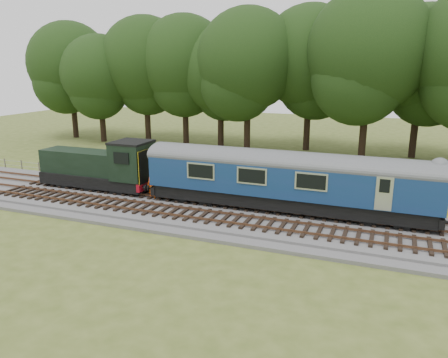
% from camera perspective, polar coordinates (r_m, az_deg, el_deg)
% --- Properties ---
extents(ground, '(120.00, 120.00, 0.00)m').
position_cam_1_polar(ground, '(27.69, 1.26, -4.92)').
color(ground, '#47561F').
rests_on(ground, ground).
extents(ballast, '(70.00, 7.00, 0.35)m').
position_cam_1_polar(ballast, '(27.63, 1.27, -4.58)').
color(ballast, '#4C4C4F').
rests_on(ballast, ground).
extents(track_north, '(67.20, 2.40, 0.21)m').
position_cam_1_polar(track_north, '(28.81, 2.23, -3.27)').
color(track_north, black).
rests_on(track_north, ballast).
extents(track_south, '(67.20, 2.40, 0.21)m').
position_cam_1_polar(track_south, '(26.14, 0.05, -5.16)').
color(track_south, black).
rests_on(track_south, ballast).
extents(fence, '(64.00, 0.12, 1.00)m').
position_cam_1_polar(fence, '(31.74, 4.07, -2.37)').
color(fence, '#6B6054').
rests_on(fence, ground).
extents(tree_line, '(70.00, 8.00, 18.00)m').
position_cam_1_polar(tree_line, '(48.26, 10.32, 3.35)').
color(tree_line, black).
rests_on(tree_line, ground).
extents(dmu_railcar, '(18.05, 2.86, 3.88)m').
position_cam_1_polar(dmu_railcar, '(27.41, 8.15, 0.42)').
color(dmu_railcar, black).
rests_on(dmu_railcar, ground).
extents(shunter_loco, '(8.91, 2.60, 3.38)m').
position_cam_1_polar(shunter_loco, '(33.47, -15.75, 1.50)').
color(shunter_loco, black).
rests_on(shunter_loco, ground).
extents(worker, '(0.76, 0.57, 1.88)m').
position_cam_1_polar(worker, '(30.38, -9.34, -0.78)').
color(worker, '#DB4C0B').
rests_on(worker, ballast).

